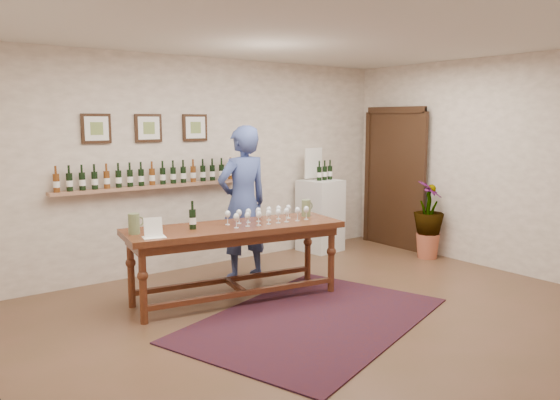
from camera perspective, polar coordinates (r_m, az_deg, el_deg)
ground at (r=5.72m, az=4.90°, el=-11.93°), size 6.00×6.00×0.00m
room_shell at (r=8.21m, az=7.44°, el=2.29°), size 6.00×6.00×6.00m
rug at (r=5.59m, az=3.52°, el=-12.34°), size 3.11×2.55×0.01m
tasting_table at (r=6.01m, az=-4.73°, el=-3.82°), size 2.47×1.14×0.84m
table_glasses at (r=6.08m, az=-1.76°, el=-1.63°), size 1.20×0.37×0.16m
table_bottles at (r=5.82m, az=-9.26°, el=-1.39°), size 0.33×0.22×0.32m
pitcher_left at (r=5.67m, az=-15.02°, el=-2.42°), size 0.15×0.15×0.21m
pitcher_right at (r=6.50m, az=2.74°, el=-0.84°), size 0.13×0.13×0.20m
menu_card at (r=5.48m, az=-13.12°, el=-2.80°), size 0.25×0.20×0.20m
display_pedestal at (r=8.31m, az=4.23°, el=-1.62°), size 0.60×0.60×1.08m
pedestal_bottles at (r=8.21m, az=4.69°, el=3.17°), size 0.32×0.12×0.31m
info_sign at (r=8.29m, az=3.51°, el=3.88°), size 0.36×0.06×0.50m
potted_plant at (r=8.11m, az=15.26°, el=-1.98°), size 0.71×0.71×0.97m
person at (r=6.78m, az=-3.89°, el=-0.33°), size 0.70×0.46×1.92m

